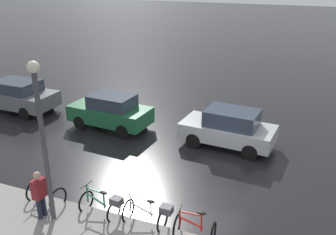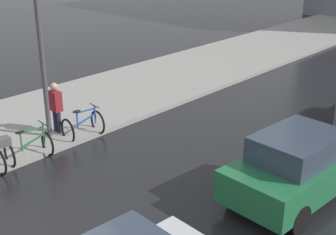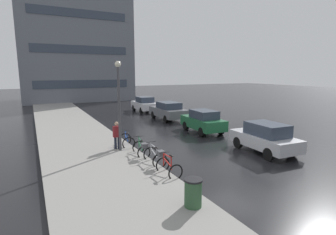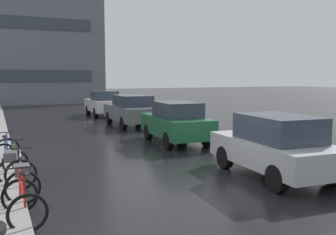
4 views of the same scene
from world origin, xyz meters
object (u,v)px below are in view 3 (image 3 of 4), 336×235
object	(u,v)px
car_silver	(265,137)
car_white	(144,104)
bicycle_third	(142,148)
trash_bin	(193,195)
bicycle_nearest	(169,167)
pedestrian	(117,135)
bicycle_farthest	(127,141)
car_green	(203,121)
streetlamp	(119,99)
bicycle_second	(156,156)
car_grey	(168,111)

from	to	relation	value
car_silver	car_white	xyz separation A→B (m)	(0.04, 16.94, 0.00)
bicycle_third	trash_bin	bearing A→B (deg)	-95.75
bicycle_nearest	car_white	bearing A→B (deg)	70.44
car_silver	pedestrian	world-z (taller)	pedestrian
bicycle_farthest	trash_bin	xyz separation A→B (m)	(-0.46, -7.64, 0.12)
car_white	trash_bin	xyz separation A→B (m)	(-6.83, -20.26, -0.30)
pedestrian	car_green	bearing A→B (deg)	13.45
streetlamp	bicycle_nearest	bearing A→B (deg)	-79.33
bicycle_second	bicycle_third	xyz separation A→B (m)	(-0.11, 1.46, -0.01)
bicycle_nearest	trash_bin	distance (m)	2.84
car_green	streetlamp	xyz separation A→B (m)	(-6.81, -1.98, 2.12)
trash_bin	streetlamp	bearing A→B (deg)	91.35
bicycle_second	streetlamp	bearing A→B (deg)	106.96
car_grey	car_green	bearing A→B (deg)	-91.87
car_silver	bicycle_farthest	bearing A→B (deg)	145.71
bicycle_third	car_grey	bearing A→B (deg)	55.25
bicycle_farthest	car_silver	size ratio (longest dim) A/B	0.29
bicycle_second	car_grey	bearing A→B (deg)	59.61
bicycle_third	car_silver	distance (m)	6.64
bicycle_nearest	car_green	world-z (taller)	car_green
car_white	car_green	bearing A→B (deg)	-90.91
bicycle_third	car_green	bearing A→B (deg)	28.30
bicycle_second	trash_bin	distance (m)	4.20
bicycle_second	bicycle_farthest	world-z (taller)	bicycle_second
bicycle_second	bicycle_farthest	xyz separation A→B (m)	(-0.22, 3.50, -0.08)
car_green	trash_bin	distance (m)	11.10
car_green	pedestrian	xyz separation A→B (m)	(-6.89, -1.65, 0.11)
streetlamp	bicycle_third	bearing A→B (deg)	-60.60
bicycle_third	streetlamp	distance (m)	2.87
car_grey	streetlamp	size ratio (longest dim) A/B	0.90
bicycle_third	car_silver	world-z (taller)	car_silver
car_green	trash_bin	bearing A→B (deg)	-126.82
car_silver	car_grey	xyz separation A→B (m)	(0.05, 11.33, 0.01)
bicycle_third	trash_bin	xyz separation A→B (m)	(-0.56, -5.61, 0.05)
trash_bin	pedestrian	bearing A→B (deg)	91.89
bicycle_second	trash_bin	size ratio (longest dim) A/B	1.39
bicycle_nearest	car_silver	bearing A→B (deg)	5.13
car_white	streetlamp	xyz separation A→B (m)	(-6.99, -13.36, 2.11)
car_silver	bicycle_nearest	bearing A→B (deg)	-174.87
bicycle_nearest	pedestrian	size ratio (longest dim) A/B	0.68
bicycle_nearest	bicycle_third	distance (m)	2.84
bicycle_second	car_white	xyz separation A→B (m)	(6.15, 16.12, 0.34)
bicycle_nearest	bicycle_third	world-z (taller)	bicycle_nearest
car_grey	pedestrian	size ratio (longest dim) A/B	2.64
bicycle_second	car_green	world-z (taller)	car_green
car_green	car_silver	bearing A→B (deg)	-88.54
car_silver	car_grey	size ratio (longest dim) A/B	0.91
trash_bin	car_silver	bearing A→B (deg)	26.08
bicycle_third	trash_bin	world-z (taller)	trash_bin
car_green	trash_bin	xyz separation A→B (m)	(-6.65, -8.88, -0.30)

